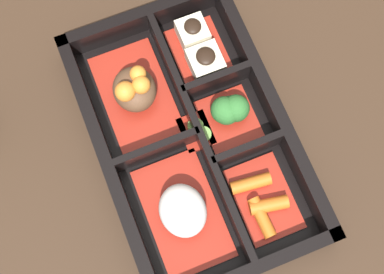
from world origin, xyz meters
The scene contains 9 objects.
ground_plane centered at (0.00, 0.00, 0.00)m, with size 3.00×3.00×0.00m, color #382619.
bento_base centered at (0.00, 0.00, 0.01)m, with size 0.33×0.21×0.01m.
bento_rim centered at (0.00, 0.00, 0.02)m, with size 0.33×0.21×0.05m.
bowl_rice centered at (-0.08, 0.04, 0.03)m, with size 0.13×0.08×0.04m.
bowl_stew centered at (0.07, 0.04, 0.03)m, with size 0.13×0.08×0.06m.
bowl_carrots centered at (-0.09, -0.05, 0.02)m, with size 0.09×0.06×0.02m.
bowl_greens centered at (0.01, -0.05, 0.03)m, with size 0.07×0.06×0.04m.
bowl_tofu centered at (0.10, -0.05, 0.02)m, with size 0.08×0.06×0.04m.
bowl_pickles centered at (0.01, -0.01, 0.01)m, with size 0.04×0.03×0.01m.
Camera 1 is at (-0.16, 0.06, 0.60)m, focal length 50.00 mm.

